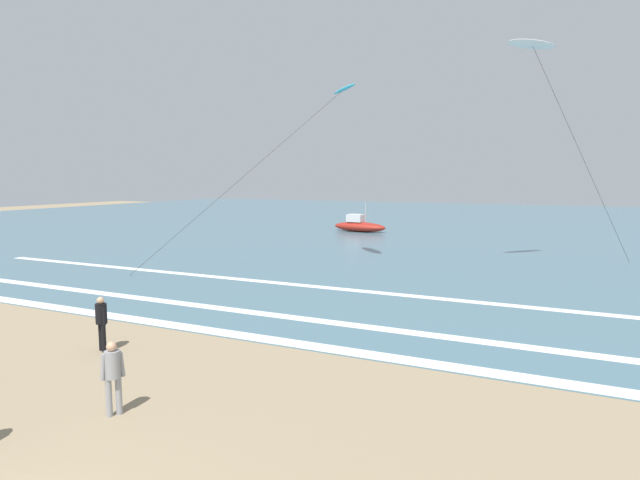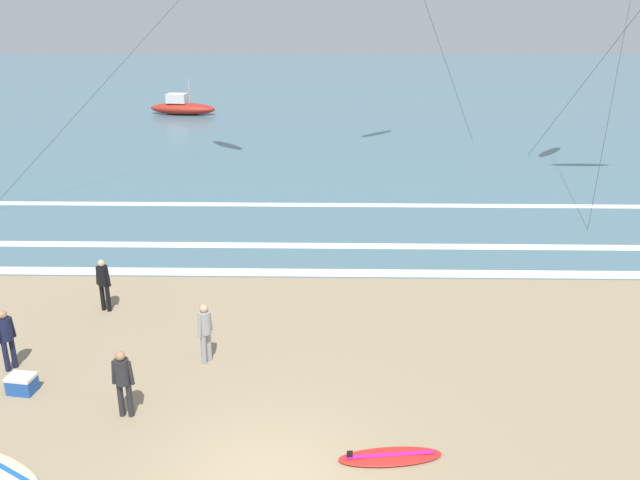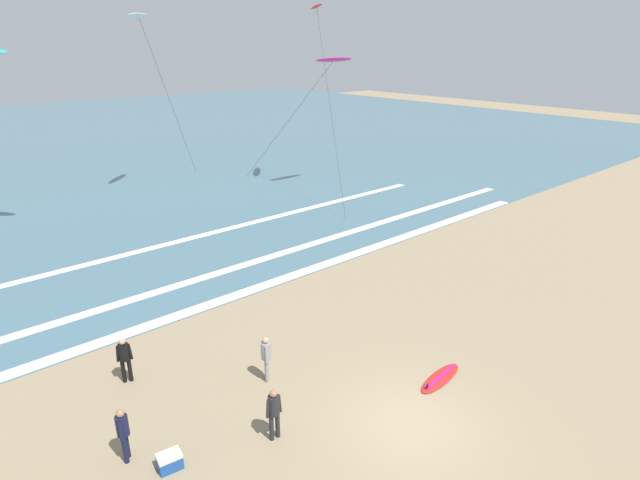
# 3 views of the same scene
# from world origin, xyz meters

# --- Properties ---
(ground_plane) EXTENTS (160.00, 160.00, 0.00)m
(ground_plane) POSITION_xyz_m (0.00, 0.00, 0.00)
(ground_plane) COLOR #937F60
(ocean_surface) EXTENTS (140.00, 90.00, 0.01)m
(ocean_surface) POSITION_xyz_m (0.00, 54.81, 0.01)
(ocean_surface) COLOR #476B7A
(ocean_surface) RESTS_ON ground
(wave_foam_shoreline) EXTENTS (45.56, 0.64, 0.01)m
(wave_foam_shoreline) POSITION_xyz_m (-0.57, 10.21, 0.01)
(wave_foam_shoreline) COLOR white
(wave_foam_shoreline) RESTS_ON ocean_surface
(wave_foam_mid_break) EXTENTS (46.55, 0.57, 0.01)m
(wave_foam_mid_break) POSITION_xyz_m (1.29, 12.77, 0.01)
(wave_foam_mid_break) COLOR white
(wave_foam_mid_break) RESTS_ON ocean_surface
(wave_foam_outer_break) EXTENTS (44.61, 0.54, 0.01)m
(wave_foam_outer_break) POSITION_xyz_m (-1.96, 17.91, 0.01)
(wave_foam_outer_break) COLOR white
(wave_foam_outer_break) RESTS_ON ocean_surface
(surfer_mid_group) EXTENTS (0.51, 0.32, 1.60)m
(surfer_mid_group) POSITION_xyz_m (-5.40, 7.30, 0.96)
(surfer_mid_group) COLOR black
(surfer_mid_group) RESTS_ON ground
(surfer_left_near) EXTENTS (0.51, 0.32, 1.60)m
(surfer_left_near) POSITION_xyz_m (-3.28, 2.10, 0.96)
(surfer_left_near) COLOR #232328
(surfer_left_near) RESTS_ON ground
(surfer_background_far) EXTENTS (0.34, 0.48, 1.60)m
(surfer_background_far) POSITION_xyz_m (-6.70, 3.99, 0.96)
(surfer_background_far) COLOR #141938
(surfer_background_far) RESTS_ON ground
(surfer_left_far) EXTENTS (0.34, 0.48, 1.60)m
(surfer_left_far) POSITION_xyz_m (-1.92, 4.41, 0.96)
(surfer_left_far) COLOR gray
(surfer_left_far) RESTS_ON ground
(surfboard_near_water) EXTENTS (2.16, 0.84, 0.25)m
(surfboard_near_water) POSITION_xyz_m (2.41, 0.74, 0.05)
(surfboard_near_water) COLOR red
(surfboard_near_water) RESTS_ON ground
(kite_white_high_left) EXTENTS (7.04, 6.63, 12.15)m
(kite_white_high_left) POSITION_xyz_m (4.61, 27.16, 11.86)
(kite_white_high_left) COLOR white
(kite_white_high_left) RESTS_ON ground
(kite_magenta_high_right) EXTENTS (4.02, 8.44, 9.48)m
(kite_magenta_high_right) POSITION_xyz_m (15.08, 20.16, 9.21)
(kite_magenta_high_right) COLOR #CC2384
(kite_magenta_high_right) RESTS_ON ground
(kite_red_mid_center) EXTENTS (4.48, 8.09, 12.83)m
(kite_red_mid_center) POSITION_xyz_m (14.53, 21.29, 12.52)
(kite_red_mid_center) COLOR red
(kite_red_mid_center) RESTS_ON ground
(cooler_box) EXTENTS (0.67, 0.53, 0.44)m
(cooler_box) POSITION_xyz_m (-5.98, 2.98, 0.22)
(cooler_box) COLOR #1E4C9E
(cooler_box) RESTS_ON ground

